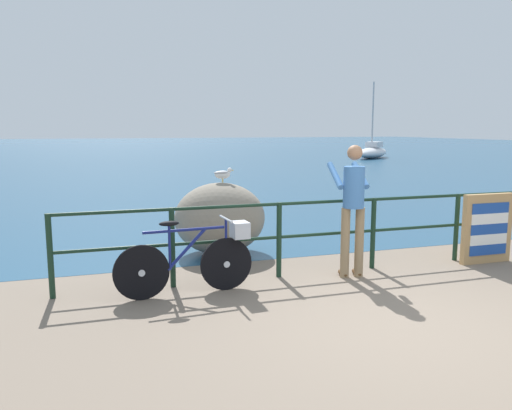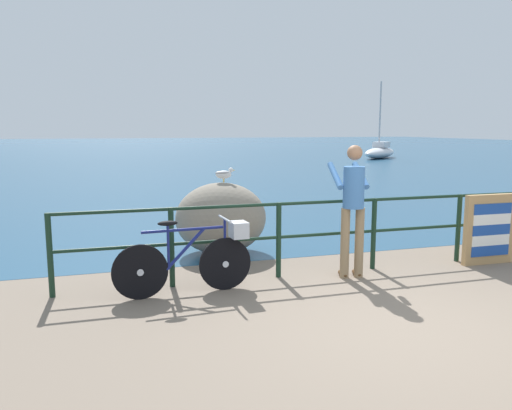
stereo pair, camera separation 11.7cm
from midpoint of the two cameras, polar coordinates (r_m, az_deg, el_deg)
ground_plane at (r=24.44m, az=-10.67°, el=3.77°), size 120.00×120.00×0.10m
sea_surface at (r=52.24m, az=-14.51°, el=6.28°), size 120.00×90.00×0.01m
promenade_railing at (r=7.05m, az=7.61°, el=-2.54°), size 7.22×0.07×1.02m
bicycle at (r=6.19m, az=-7.21°, el=-5.75°), size 1.70×0.48×0.92m
person_at_railing at (r=6.84m, az=10.38°, el=0.07°), size 0.50×0.66×1.78m
folded_deckchair_stack at (r=8.24m, az=24.24°, el=-2.44°), size 0.84×0.10×1.04m
breakwater_boulder_main at (r=8.10m, az=-4.50°, el=-1.50°), size 1.46×1.23×1.14m
seagull at (r=8.06m, az=-4.19°, el=3.54°), size 0.34×0.14×0.23m
sailboat at (r=34.25m, az=12.92°, el=5.88°), size 4.15×3.89×4.90m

